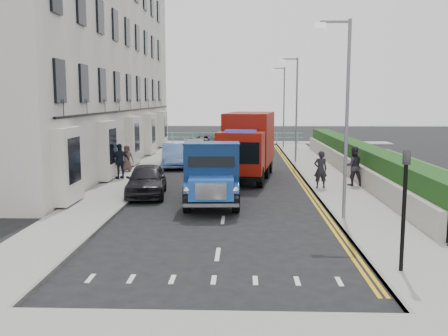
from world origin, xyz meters
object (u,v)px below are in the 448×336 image
lamp_far (283,102)px  bedford_lorry (212,178)px  red_lorry (248,144)px  parked_car_front (146,180)px  lamp_near (344,108)px  pedestrian_east_near (321,169)px  lamp_mid (295,104)px

lamp_far → bedford_lorry: 24.53m
bedford_lorry → red_lorry: size_ratio=0.79×
lamp_far → red_lorry: 16.92m
bedford_lorry → parked_car_front: bearing=139.9°
lamp_near → lamp_far: bearing=90.0°
pedestrian_east_near → bedford_lorry: bearing=33.2°
lamp_mid → red_lorry: bearing=-116.1°
pedestrian_east_near → red_lorry: bearing=-51.2°
pedestrian_east_near → lamp_far: bearing=-94.7°
bedford_lorry → parked_car_front: (-3.07, 2.35, -0.48)m
lamp_near → red_lorry: (-3.18, 9.52, -2.11)m
lamp_near → red_lorry: size_ratio=0.99×
lamp_near → lamp_far: size_ratio=1.00×
parked_car_front → lamp_near: bearing=-35.7°
red_lorry → pedestrian_east_near: bearing=-37.5°
lamp_far → pedestrian_east_near: bearing=-89.4°
lamp_near → red_lorry: bearing=108.5°
lamp_mid → parked_car_front: (-7.78, -11.56, -3.29)m
bedford_lorry → pedestrian_east_near: size_ratio=3.15×
lamp_near → pedestrian_east_near: size_ratio=3.97×
lamp_near → lamp_mid: (0.00, 16.00, 0.00)m
parked_car_front → lamp_far: bearing=64.1°
lamp_near → parked_car_front: lamp_near is taller
pedestrian_east_near → lamp_near: bearing=82.5°
parked_car_front → bedford_lorry: bearing=-43.4°
red_lorry → parked_car_front: 6.95m
lamp_near → red_lorry: 10.25m
lamp_far → red_lorry: lamp_far is taller
lamp_mid → pedestrian_east_near: 10.43m
lamp_near → parked_car_front: bearing=150.3°
red_lorry → parked_car_front: (-4.60, -5.08, -1.18)m
bedford_lorry → pedestrian_east_near: bedford_lorry is taller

